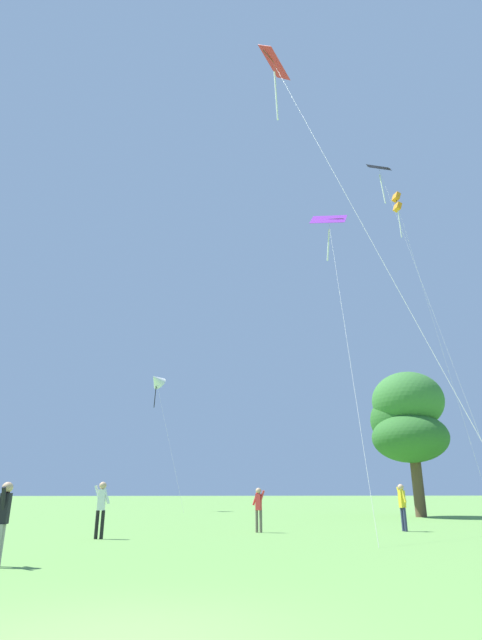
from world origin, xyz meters
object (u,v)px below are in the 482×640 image
person_in_blue_jacket (259,505)px  tree_right_cluster (407,419)px  kite_orange_box (397,204)px  kite_red_high (278,77)px  kite_purple_streamer (329,228)px  person_foreground_watcher (402,503)px  kite_white_distant (156,380)px  person_near_tree (4,515)px  kite_black_large (382,179)px  person_in_red_shirt (101,504)px

person_in_blue_jacket → tree_right_cluster: size_ratio=0.18×
kite_orange_box → kite_red_high: bearing=-125.4°
kite_purple_streamer → person_foreground_watcher: bearing=-79.0°
kite_white_distant → tree_right_cluster: bearing=-34.2°
person_near_tree → kite_black_large: bearing=50.0°
kite_black_large → kite_red_high: kite_black_large is taller
person_in_red_shirt → person_foreground_watcher: bearing=10.6°
kite_red_high → person_foreground_watcher: (5.08, 2.89, -18.23)m
kite_black_large → tree_right_cluster: size_ratio=3.30×
person_in_red_shirt → kite_red_high: bearing=-6.9°
kite_white_distant → person_foreground_watcher: 27.28m
kite_purple_streamer → person_near_tree: (-11.55, -12.86, -14.91)m
kite_orange_box → kite_purple_streamer: bearing=-127.8°
kite_orange_box → person_in_red_shirt: size_ratio=16.29×
kite_white_distant → kite_red_high: size_ratio=0.55×
kite_white_distant → person_near_tree: size_ratio=6.89×
kite_black_large → kite_red_high: bearing=-124.8°
kite_purple_streamer → kite_white_distant: bearing=120.0°
person_foreground_watcher → tree_right_cluster: 13.45m
kite_red_high → person_near_tree: (-7.33, -5.55, -18.28)m
kite_orange_box → tree_right_cluster: (-5.23, -8.37, -21.90)m
tree_right_cluster → person_in_blue_jacket: bearing=-135.7°
person_in_blue_jacket → person_foreground_watcher: (5.77, -0.04, 0.09)m
kite_red_high → kite_white_distant: bearing=104.0°
person_near_tree → kite_purple_streamer: bearing=48.1°
kite_white_distant → kite_purple_streamer: bearing=-60.0°
kite_white_distant → person_near_tree: (-0.93, -31.23, -9.68)m
kite_white_distant → person_foreground_watcher: bearing=-63.3°
person_in_blue_jacket → person_foreground_watcher: size_ratio=0.92×
person_foreground_watcher → person_in_red_shirt: bearing=-169.4°
kite_red_high → kite_orange_box: (15.97, 22.43, 8.58)m
kite_red_high → person_near_tree: 20.46m
kite_red_high → person_in_blue_jacket: bearing=103.1°
person_in_red_shirt → kite_black_large: bearing=42.8°
person_in_blue_jacket → tree_right_cluster: bearing=44.3°
kite_purple_streamer → person_in_blue_jacket: size_ratio=10.70×
person_in_red_shirt → person_in_blue_jacket: bearing=21.1°
kite_red_high → person_foreground_watcher: 19.14m
kite_purple_streamer → person_near_tree: bearing=-131.9°
kite_white_distant → person_in_red_shirt: kite_white_distant is taller
kite_black_large → person_near_tree: (-20.19, -24.04, -26.73)m
person_in_blue_jacket → person_foreground_watcher: 5.77m
person_foreground_watcher → tree_right_cluster: tree_right_cluster is taller
kite_purple_streamer → person_foreground_watcher: (0.86, -4.43, -14.85)m
person_in_blue_jacket → tree_right_cluster: (11.42, 11.14, 5.00)m
kite_white_distant → kite_orange_box: size_ratio=0.40×
kite_purple_streamer → kite_white_distant: kite_purple_streamer is taller
kite_white_distant → person_in_blue_jacket: 25.40m
person_foreground_watcher → kite_white_distant: bearing=116.7°
kite_purple_streamer → person_in_blue_jacket: (-4.91, -4.39, -14.94)m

